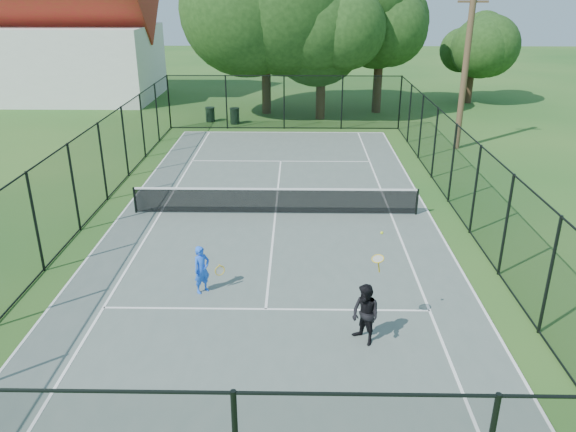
{
  "coord_description": "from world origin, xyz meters",
  "views": [
    {
      "loc": [
        0.77,
        -18.53,
        7.62
      ],
      "look_at": [
        0.5,
        -3.0,
        1.2
      ],
      "focal_mm": 35.0,
      "sensor_mm": 36.0,
      "label": 1
    }
  ],
  "objects_px": {
    "player_blue": "(202,270)",
    "trash_bin_left": "(210,114)",
    "tennis_net": "(275,200)",
    "player_black": "(365,314)",
    "trash_bin_right": "(235,116)",
    "utility_pole": "(465,70)"
  },
  "relations": [
    {
      "from": "player_blue",
      "to": "trash_bin_left",
      "type": "bearing_deg",
      "value": 97.77
    },
    {
      "from": "tennis_net",
      "to": "player_black",
      "type": "height_order",
      "value": "player_black"
    },
    {
      "from": "player_blue",
      "to": "player_black",
      "type": "distance_m",
      "value": 4.6
    },
    {
      "from": "tennis_net",
      "to": "trash_bin_right",
      "type": "xyz_separation_m",
      "value": [
        -2.94,
        14.14,
        -0.1
      ]
    },
    {
      "from": "utility_pole",
      "to": "tennis_net",
      "type": "bearing_deg",
      "value": -134.21
    },
    {
      "from": "tennis_net",
      "to": "utility_pole",
      "type": "height_order",
      "value": "utility_pole"
    },
    {
      "from": "player_blue",
      "to": "player_black",
      "type": "xyz_separation_m",
      "value": [
        4.03,
        -2.21,
        0.08
      ]
    },
    {
      "from": "trash_bin_left",
      "to": "player_blue",
      "type": "relative_size",
      "value": 0.65
    },
    {
      "from": "utility_pole",
      "to": "player_blue",
      "type": "relative_size",
      "value": 5.79
    },
    {
      "from": "utility_pole",
      "to": "player_black",
      "type": "relative_size",
      "value": 2.91
    },
    {
      "from": "tennis_net",
      "to": "utility_pole",
      "type": "distance_m",
      "value": 12.98
    },
    {
      "from": "trash_bin_right",
      "to": "player_black",
      "type": "height_order",
      "value": "player_black"
    },
    {
      "from": "trash_bin_left",
      "to": "utility_pole",
      "type": "height_order",
      "value": "utility_pole"
    },
    {
      "from": "trash_bin_right",
      "to": "utility_pole",
      "type": "bearing_deg",
      "value": -23.72
    },
    {
      "from": "trash_bin_right",
      "to": "player_black",
      "type": "relative_size",
      "value": 0.36
    },
    {
      "from": "trash_bin_left",
      "to": "player_black",
      "type": "bearing_deg",
      "value": -73.19
    },
    {
      "from": "tennis_net",
      "to": "player_blue",
      "type": "height_order",
      "value": "player_blue"
    },
    {
      "from": "player_blue",
      "to": "utility_pole",
      "type": "bearing_deg",
      "value": 54.25
    },
    {
      "from": "player_blue",
      "to": "player_black",
      "type": "relative_size",
      "value": 0.5
    },
    {
      "from": "trash_bin_right",
      "to": "player_blue",
      "type": "relative_size",
      "value": 0.72
    },
    {
      "from": "trash_bin_left",
      "to": "utility_pole",
      "type": "xyz_separation_m",
      "value": [
        13.23,
        -5.73,
        3.42
      ]
    },
    {
      "from": "trash_bin_left",
      "to": "player_black",
      "type": "xyz_separation_m",
      "value": [
        6.79,
        -22.48,
        0.36
      ]
    }
  ]
}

